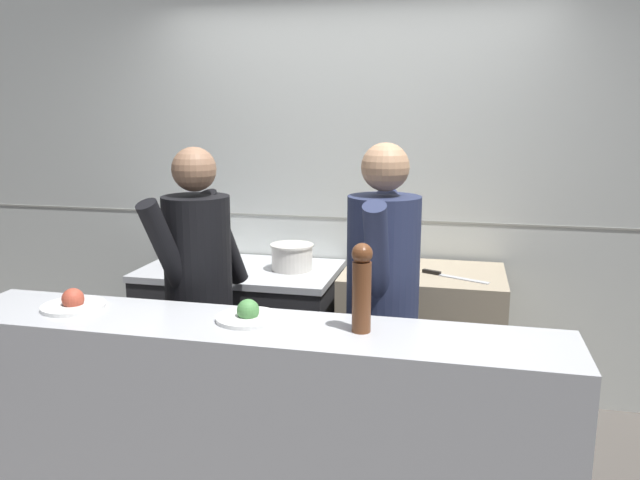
{
  "coord_description": "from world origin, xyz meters",
  "views": [
    {
      "loc": [
        0.7,
        -2.53,
        1.83
      ],
      "look_at": [
        -0.04,
        0.67,
        1.15
      ],
      "focal_mm": 35.0,
      "sensor_mm": 36.0,
      "label": 1
    }
  ],
  "objects_px": {
    "pepper_mill": "(362,286)",
    "chef_head_cook": "(199,293)",
    "sauce_pot": "(292,256)",
    "plated_dish_main": "(73,303)",
    "plated_dish_appetiser": "(248,315)",
    "stock_pot": "(193,247)",
    "chefs_knife": "(449,276)",
    "oven_range": "(242,334)",
    "chef_sous": "(382,301)"
  },
  "relations": [
    {
      "from": "oven_range",
      "to": "chefs_knife",
      "type": "xyz_separation_m",
      "value": [
        1.27,
        -0.09,
        0.49
      ]
    },
    {
      "from": "stock_pot",
      "to": "sauce_pot",
      "type": "bearing_deg",
      "value": 6.8
    },
    {
      "from": "plated_dish_main",
      "to": "plated_dish_appetiser",
      "type": "bearing_deg",
      "value": 1.73
    },
    {
      "from": "pepper_mill",
      "to": "chef_head_cook",
      "type": "height_order",
      "value": "chef_head_cook"
    },
    {
      "from": "oven_range",
      "to": "chef_head_cook",
      "type": "height_order",
      "value": "chef_head_cook"
    },
    {
      "from": "stock_pot",
      "to": "plated_dish_appetiser",
      "type": "distance_m",
      "value": 1.37
    },
    {
      "from": "plated_dish_appetiser",
      "to": "chef_sous",
      "type": "height_order",
      "value": "chef_sous"
    },
    {
      "from": "oven_range",
      "to": "chef_sous",
      "type": "bearing_deg",
      "value": -35.28
    },
    {
      "from": "plated_dish_appetiser",
      "to": "chef_head_cook",
      "type": "bearing_deg",
      "value": 132.12
    },
    {
      "from": "chefs_knife",
      "to": "plated_dish_appetiser",
      "type": "height_order",
      "value": "plated_dish_appetiser"
    },
    {
      "from": "sauce_pot",
      "to": "plated_dish_appetiser",
      "type": "height_order",
      "value": "plated_dish_appetiser"
    },
    {
      "from": "chefs_knife",
      "to": "plated_dish_main",
      "type": "xyz_separation_m",
      "value": [
        -1.6,
        -1.13,
        0.07
      ]
    },
    {
      "from": "stock_pot",
      "to": "chefs_knife",
      "type": "distance_m",
      "value": 1.56
    },
    {
      "from": "chefs_knife",
      "to": "pepper_mill",
      "type": "height_order",
      "value": "pepper_mill"
    },
    {
      "from": "oven_range",
      "to": "chef_head_cook",
      "type": "xyz_separation_m",
      "value": [
        0.04,
        -0.71,
        0.48
      ]
    },
    {
      "from": "stock_pot",
      "to": "chefs_knife",
      "type": "height_order",
      "value": "stock_pot"
    },
    {
      "from": "sauce_pot",
      "to": "chef_head_cook",
      "type": "distance_m",
      "value": 0.79
    },
    {
      "from": "oven_range",
      "to": "stock_pot",
      "type": "distance_m",
      "value": 0.63
    },
    {
      "from": "stock_pot",
      "to": "oven_range",
      "type": "bearing_deg",
      "value": 9.68
    },
    {
      "from": "chef_head_cook",
      "to": "chef_sous",
      "type": "xyz_separation_m",
      "value": [
        0.94,
        0.02,
        0.02
      ]
    },
    {
      "from": "oven_range",
      "to": "sauce_pot",
      "type": "xyz_separation_m",
      "value": [
        0.33,
        0.02,
        0.52
      ]
    },
    {
      "from": "plated_dish_main",
      "to": "chef_sous",
      "type": "bearing_deg",
      "value": 21.89
    },
    {
      "from": "oven_range",
      "to": "chefs_knife",
      "type": "relative_size",
      "value": 3.21
    },
    {
      "from": "oven_range",
      "to": "chef_head_cook",
      "type": "relative_size",
      "value": 0.72
    },
    {
      "from": "chefs_knife",
      "to": "plated_dish_main",
      "type": "height_order",
      "value": "plated_dish_main"
    },
    {
      "from": "plated_dish_main",
      "to": "chef_head_cook",
      "type": "height_order",
      "value": "chef_head_cook"
    },
    {
      "from": "stock_pot",
      "to": "chef_head_cook",
      "type": "xyz_separation_m",
      "value": [
        0.33,
        -0.66,
        -0.08
      ]
    },
    {
      "from": "plated_dish_main",
      "to": "chef_head_cook",
      "type": "relative_size",
      "value": 0.17
    },
    {
      "from": "plated_dish_main",
      "to": "chef_sous",
      "type": "height_order",
      "value": "chef_sous"
    },
    {
      "from": "sauce_pot",
      "to": "plated_dish_appetiser",
      "type": "relative_size",
      "value": 0.98
    },
    {
      "from": "chef_sous",
      "to": "oven_range",
      "type": "bearing_deg",
      "value": 145.02
    },
    {
      "from": "oven_range",
      "to": "plated_dish_appetiser",
      "type": "relative_size",
      "value": 4.43
    },
    {
      "from": "plated_dish_main",
      "to": "chef_head_cook",
      "type": "xyz_separation_m",
      "value": [
        0.37,
        0.51,
        -0.07
      ]
    },
    {
      "from": "chefs_knife",
      "to": "chef_head_cook",
      "type": "relative_size",
      "value": 0.23
    },
    {
      "from": "pepper_mill",
      "to": "chef_sous",
      "type": "xyz_separation_m",
      "value": [
        0.02,
        0.53,
        -0.22
      ]
    },
    {
      "from": "oven_range",
      "to": "plated_dish_appetiser",
      "type": "height_order",
      "value": "plated_dish_appetiser"
    },
    {
      "from": "stock_pot",
      "to": "chef_sous",
      "type": "height_order",
      "value": "chef_sous"
    },
    {
      "from": "plated_dish_main",
      "to": "chef_sous",
      "type": "distance_m",
      "value": 1.41
    },
    {
      "from": "plated_dish_main",
      "to": "plated_dish_appetiser",
      "type": "xyz_separation_m",
      "value": [
        0.81,
        0.02,
        -0.0
      ]
    },
    {
      "from": "plated_dish_main",
      "to": "plated_dish_appetiser",
      "type": "distance_m",
      "value": 0.81
    },
    {
      "from": "chefs_knife",
      "to": "plated_dish_main",
      "type": "distance_m",
      "value": 1.96
    },
    {
      "from": "plated_dish_main",
      "to": "pepper_mill",
      "type": "height_order",
      "value": "pepper_mill"
    },
    {
      "from": "plated_dish_main",
      "to": "pepper_mill",
      "type": "bearing_deg",
      "value": -0.19
    },
    {
      "from": "oven_range",
      "to": "plated_dish_main",
      "type": "height_order",
      "value": "plated_dish_main"
    },
    {
      "from": "stock_pot",
      "to": "chef_sous",
      "type": "relative_size",
      "value": 0.16
    },
    {
      "from": "chefs_knife",
      "to": "chef_head_cook",
      "type": "height_order",
      "value": "chef_head_cook"
    },
    {
      "from": "pepper_mill",
      "to": "sauce_pot",
      "type": "bearing_deg",
      "value": 116.91
    },
    {
      "from": "oven_range",
      "to": "sauce_pot",
      "type": "relative_size",
      "value": 4.54
    },
    {
      "from": "plated_dish_appetiser",
      "to": "stock_pot",
      "type": "bearing_deg",
      "value": 123.74
    },
    {
      "from": "sauce_pot",
      "to": "pepper_mill",
      "type": "bearing_deg",
      "value": -63.09
    }
  ]
}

